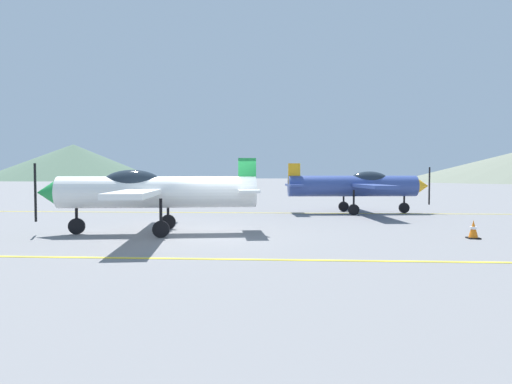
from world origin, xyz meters
The scene contains 7 objects.
ground_plane centered at (0.00, 0.00, 0.00)m, with size 400.00×400.00×0.00m, color slate.
apron_line_near centered at (0.00, -4.55, 0.01)m, with size 80.00×0.16×0.01m, color yellow.
apron_line_far centered at (0.00, 8.33, 0.01)m, with size 80.00×0.16×0.01m, color yellow.
airplane_near centered at (-2.52, -0.05, 1.47)m, with size 7.62×8.73×2.61m.
airplane_mid centered at (5.93, 8.47, 1.47)m, with size 7.60×8.73×2.61m.
traffic_cone_side centered at (8.08, -0.62, 0.29)m, with size 0.36×0.36×0.59m.
hill_left centered at (-71.30, 136.27, 6.21)m, with size 59.88×59.88×12.42m, color #4C6651.
Camera 1 is at (2.08, -15.11, 2.04)m, focal length 31.34 mm.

